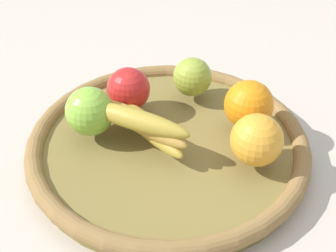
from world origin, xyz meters
TOP-DOWN VIEW (x-y plane):
  - ground_plane at (0.00, 0.00)m, footprint 2.40×2.40m
  - basket at (0.00, 0.00)m, footprint 0.47×0.47m
  - banana_bunch at (-0.03, -0.03)m, footprint 0.19×0.11m
  - apple_1 at (-0.03, 0.13)m, footprint 0.08×0.08m
  - apple_2 at (-0.10, 0.03)m, footprint 0.10×0.10m
  - apple_0 at (-0.11, -0.06)m, footprint 0.08×0.08m
  - orange_1 at (0.10, 0.10)m, footprint 0.11×0.11m
  - orange_0 at (0.14, 0.02)m, footprint 0.09×0.09m

SIDE VIEW (x-z plane):
  - ground_plane at x=0.00m, z-range 0.00..0.00m
  - basket at x=0.00m, z-range 0.00..0.04m
  - banana_bunch at x=-0.03m, z-range 0.04..0.11m
  - apple_1 at x=-0.03m, z-range 0.04..0.11m
  - apple_2 at x=-0.10m, z-range 0.04..0.12m
  - apple_0 at x=-0.11m, z-range 0.04..0.12m
  - orange_0 at x=0.14m, z-range 0.04..0.12m
  - orange_1 at x=0.10m, z-range 0.04..0.12m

